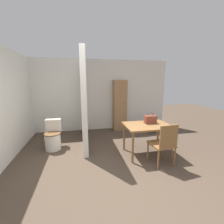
# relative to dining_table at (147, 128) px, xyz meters

# --- Properties ---
(ground_plane) EXTENTS (16.00, 16.00, 0.00)m
(ground_plane) POSITION_rel_dining_table_xyz_m (-0.96, -1.03, -0.66)
(ground_plane) COLOR #4C3D30
(wall_back) EXTENTS (5.28, 0.12, 2.50)m
(wall_back) POSITION_rel_dining_table_xyz_m (-0.96, 2.25, 0.59)
(wall_back) COLOR silver
(wall_back) RESTS_ON ground_plane
(wall_left) EXTENTS (0.12, 4.22, 2.50)m
(wall_left) POSITION_rel_dining_table_xyz_m (-3.16, 0.58, 0.59)
(wall_left) COLOR silver
(wall_left) RESTS_ON ground_plane
(partition_wall) EXTENTS (0.12, 2.10, 2.50)m
(partition_wall) POSITION_rel_dining_table_xyz_m (-1.46, 1.14, 0.59)
(partition_wall) COLOR silver
(partition_wall) RESTS_ON ground_plane
(dining_table) EXTENTS (1.07, 0.78, 0.74)m
(dining_table) POSITION_rel_dining_table_xyz_m (0.00, 0.00, 0.00)
(dining_table) COLOR brown
(dining_table) RESTS_ON ground_plane
(wooden_chair) EXTENTS (0.50, 0.50, 0.92)m
(wooden_chair) POSITION_rel_dining_table_xyz_m (0.13, -0.53, -0.16)
(wooden_chair) COLOR brown
(wooden_chair) RESTS_ON ground_plane
(toilet) EXTENTS (0.41, 0.56, 0.75)m
(toilet) POSITION_rel_dining_table_xyz_m (-2.28, 0.81, -0.34)
(toilet) COLOR silver
(toilet) RESTS_ON ground_plane
(handbag) EXTENTS (0.29, 0.13, 0.27)m
(handbag) POSITION_rel_dining_table_xyz_m (0.12, 0.11, 0.18)
(handbag) COLOR brown
(handbag) RESTS_ON dining_table
(wooden_cabinet) EXTENTS (0.46, 0.35, 1.79)m
(wooden_cabinet) POSITION_rel_dining_table_xyz_m (-0.15, 2.01, 0.24)
(wooden_cabinet) COLOR #997047
(wooden_cabinet) RESTS_ON ground_plane
(space_heater) EXTENTS (0.26, 0.20, 0.48)m
(space_heater) POSITION_rel_dining_table_xyz_m (0.87, 1.44, -0.42)
(space_heater) COLOR #2D2D33
(space_heater) RESTS_ON ground_plane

